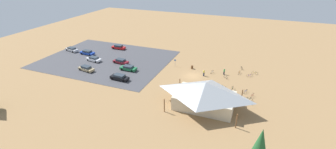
{
  "coord_description": "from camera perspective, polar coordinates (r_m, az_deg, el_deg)",
  "views": [
    {
      "loc": [
        -14.36,
        54.01,
        26.85
      ],
      "look_at": [
        5.36,
        3.79,
        1.2
      ],
      "focal_mm": 25.3,
      "sensor_mm": 36.0,
      "label": 1
    }
  ],
  "objects": [
    {
      "name": "car_black_back_corner",
      "position": [
        60.55,
        -11.59,
        -0.64
      ],
      "size": [
        4.87,
        1.97,
        1.45
      ],
      "color": "black",
      "rests_on": "parking_lot_asphalt"
    },
    {
      "name": "car_red_inner_stall",
      "position": [
        82.76,
        -11.83,
        6.51
      ],
      "size": [
        4.66,
        1.73,
        1.45
      ],
      "color": "red",
      "rests_on": "parking_lot_asphalt"
    },
    {
      "name": "car_tan_by_curb",
      "position": [
        68.06,
        -19.1,
        1.4
      ],
      "size": [
        4.89,
        2.47,
        1.42
      ],
      "color": "tan",
      "rests_on": "parking_lot_asphalt"
    },
    {
      "name": "lot_sign",
      "position": [
        66.94,
        1.72,
        3.08
      ],
      "size": [
        0.56,
        0.08,
        2.2
      ],
      "color": "#99999E",
      "rests_on": "ground"
    },
    {
      "name": "visitor_at_bikes",
      "position": [
        63.9,
        13.38,
        0.74
      ],
      "size": [
        0.36,
        0.36,
        1.73
      ],
      "color": "#2D3347",
      "rests_on": "ground"
    },
    {
      "name": "bicycle_green_yard_front",
      "position": [
        57.04,
        15.28,
        -3.2
      ],
      "size": [
        0.48,
        1.69,
        0.89
      ],
      "color": "black",
      "rests_on": "ground"
    },
    {
      "name": "bicycle_red_yard_center",
      "position": [
        55.33,
        19.62,
        -4.81
      ],
      "size": [
        0.69,
        1.68,
        0.84
      ],
      "color": "black",
      "rests_on": "ground"
    },
    {
      "name": "bicycle_silver_by_bin",
      "position": [
        62.07,
        13.73,
        -0.63
      ],
      "size": [
        1.31,
        1.17,
        0.77
      ],
      "color": "black",
      "rests_on": "ground"
    },
    {
      "name": "trash_bin",
      "position": [
        66.15,
        5.83,
        1.77
      ],
      "size": [
        0.6,
        0.6,
        0.9
      ],
      "primitive_type": "cylinder",
      "color": "brown",
      "rests_on": "ground"
    },
    {
      "name": "pine_east",
      "position": [
        34.43,
        21.29,
        -15.59
      ],
      "size": [
        2.6,
        2.6,
        7.87
      ],
      "color": "brown",
      "rests_on": "ground"
    },
    {
      "name": "bicycle_white_back_row",
      "position": [
        64.17,
        10.59,
        0.59
      ],
      "size": [
        0.61,
        1.67,
        0.82
      ],
      "color": "black",
      "rests_on": "ground"
    },
    {
      "name": "bicycle_black_lone_east",
      "position": [
        68.63,
        17.28,
        1.51
      ],
      "size": [
        0.64,
        1.61,
        0.83
      ],
      "color": "black",
      "rests_on": "ground"
    },
    {
      "name": "bicycle_purple_edge_south",
      "position": [
        64.82,
        19.07,
        -0.19
      ],
      "size": [
        1.34,
        1.08,
        0.77
      ],
      "color": "black",
      "rests_on": "ground"
    },
    {
      "name": "ground",
      "position": [
        62.0,
        5.9,
        -0.38
      ],
      "size": [
        160.0,
        160.0,
        0.0
      ],
      "primitive_type": "plane",
      "color": "#937047",
      "rests_on": "ground"
    },
    {
      "name": "bicycle_white_edge_north",
      "position": [
        55.53,
        15.33,
        -4.06
      ],
      "size": [
        1.5,
        0.97,
        0.77
      ],
      "color": "black",
      "rests_on": "ground"
    },
    {
      "name": "car_maroon_aisle_side",
      "position": [
        70.53,
        -11.32,
        3.17
      ],
      "size": [
        4.77,
        2.24,
        1.35
      ],
      "color": "maroon",
      "rests_on": "parking_lot_asphalt"
    },
    {
      "name": "bicycle_blue_yard_right",
      "position": [
        56.56,
        18.17,
        -3.89
      ],
      "size": [
        0.8,
        1.59,
        0.85
      ],
      "color": "black",
      "rests_on": "ground"
    },
    {
      "name": "car_green_end_stall",
      "position": [
        65.51,
        -9.53,
        1.56
      ],
      "size": [
        4.61,
        1.91,
        1.36
      ],
      "color": "#1E6B3D",
      "rests_on": "parking_lot_asphalt"
    },
    {
      "name": "bike_pavilion",
      "position": [
        48.07,
        8.9,
        -4.51
      ],
      "size": [
        14.16,
        9.77,
        5.57
      ],
      "color": "beige",
      "rests_on": "ground"
    },
    {
      "name": "bicycle_silver_lone_west",
      "position": [
        56.95,
        13.17,
        -2.99
      ],
      "size": [
        1.65,
        0.73,
        0.87
      ],
      "color": "black",
      "rests_on": "ground"
    },
    {
      "name": "bicycle_teal_near_porch",
      "position": [
        53.87,
        18.84,
        -5.54
      ],
      "size": [
        1.7,
        0.48,
        0.85
      ],
      "color": "black",
      "rests_on": "ground"
    },
    {
      "name": "bicycle_orange_front_row",
      "position": [
        65.61,
        16.77,
        0.47
      ],
      "size": [
        0.48,
        1.73,
        0.81
      ],
      "color": "black",
      "rests_on": "ground"
    },
    {
      "name": "car_blue_near_entry",
      "position": [
        80.29,
        -18.87,
        5.05
      ],
      "size": [
        4.86,
        1.94,
        1.39
      ],
      "color": "#1E42B2",
      "rests_on": "parking_lot_asphalt"
    },
    {
      "name": "parking_lot_asphalt",
      "position": [
        74.83,
        -14.51,
        3.58
      ],
      "size": [
        37.46,
        29.16,
        0.05
      ],
      "primitive_type": "cube",
      "color": "#424247",
      "rests_on": "ground"
    },
    {
      "name": "car_silver_front_row",
      "position": [
        85.16,
        -22.18,
        5.64
      ],
      "size": [
        5.06,
        2.73,
        1.33
      ],
      "color": "#BCBCC1",
      "rests_on": "parking_lot_asphalt"
    },
    {
      "name": "bicycle_yellow_near_sign",
      "position": [
        66.46,
        20.21,
        0.3
      ],
      "size": [
        1.68,
        0.48,
        0.86
      ],
      "color": "black",
      "rests_on": "ground"
    },
    {
      "name": "car_white_mid_lot",
      "position": [
        74.21,
        -17.44,
        3.6
      ],
      "size": [
        4.8,
        2.52,
        1.34
      ],
      "color": "white",
      "rests_on": "parking_lot_asphalt"
    },
    {
      "name": "visitor_near_lot",
      "position": [
        62.06,
        8.64,
        0.43
      ],
      "size": [
        0.37,
        0.4,
        1.76
      ],
      "color": "#2D3347",
      "rests_on": "ground"
    }
  ]
}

